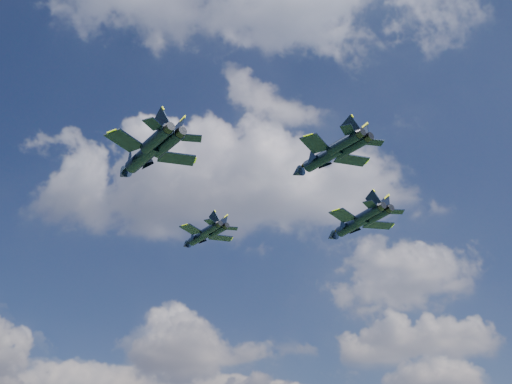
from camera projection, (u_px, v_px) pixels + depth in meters
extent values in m
cylinder|color=black|center=(201.00, 237.00, 112.61)|extent=(6.39, 6.66, 1.54)
cone|color=black|center=(186.00, 245.00, 116.11)|extent=(2.58, 2.61, 1.45)
ellipsoid|color=brown|center=(192.00, 239.00, 114.81)|extent=(2.28, 2.35, 0.70)
cube|color=black|center=(191.00, 229.00, 109.74)|extent=(3.66, 4.50, 0.15)
cube|color=black|center=(221.00, 238.00, 113.08)|extent=(4.47, 3.50, 0.15)
cube|color=black|center=(210.00, 222.00, 107.01)|extent=(1.87, 2.35, 0.12)
cube|color=black|center=(232.00, 228.00, 109.42)|extent=(2.32, 1.78, 0.12)
cube|color=black|center=(214.00, 219.00, 108.74)|extent=(2.16, 1.52, 2.57)
cube|color=black|center=(223.00, 221.00, 109.75)|extent=(1.51, 2.24, 2.57)
cylinder|color=black|center=(144.00, 156.00, 88.64)|extent=(8.10, 8.65, 1.98)
cone|color=black|center=(123.00, 174.00, 93.19)|extent=(3.30, 3.37, 1.87)
ellipsoid|color=brown|center=(132.00, 163.00, 91.51)|extent=(2.91, 3.05, 0.90)
cube|color=black|center=(125.00, 141.00, 84.98)|extent=(4.77, 5.79, 0.20)
cube|color=black|center=(176.00, 158.00, 89.16)|extent=(5.73, 4.42, 0.20)
cube|color=black|center=(153.00, 124.00, 81.40)|extent=(2.44, 3.04, 0.15)
cube|color=black|center=(192.00, 138.00, 84.42)|extent=(2.96, 2.24, 0.15)
cube|color=black|center=(162.00, 121.00, 83.60)|extent=(2.74, 2.00, 3.31)
cube|color=black|center=(178.00, 127.00, 84.88)|extent=(1.94, 2.91, 3.31)
cylinder|color=black|center=(353.00, 225.00, 111.20)|extent=(7.31, 8.85, 1.92)
cone|color=black|center=(331.00, 237.00, 115.91)|extent=(3.12, 3.31, 1.82)
ellipsoid|color=brown|center=(340.00, 229.00, 114.15)|extent=(2.67, 3.07, 0.88)
cube|color=black|center=(343.00, 215.00, 107.80)|extent=(4.92, 5.64, 0.19)
cube|color=black|center=(378.00, 225.00, 111.34)|extent=(5.46, 3.95, 0.19)
cube|color=black|center=(370.00, 204.00, 103.99)|extent=(2.54, 3.00, 0.15)
cube|color=black|center=(396.00, 212.00, 106.54)|extent=(2.78, 1.98, 0.15)
cube|color=black|center=(373.00, 200.00, 106.06)|extent=(2.49, 2.17, 3.22)
cube|color=black|center=(384.00, 203.00, 107.14)|extent=(1.86, 2.95, 3.22)
cylinder|color=black|center=(324.00, 157.00, 86.85)|extent=(7.16, 7.33, 1.71)
cone|color=black|center=(297.00, 173.00, 90.68)|extent=(2.87, 2.89, 1.61)
ellipsoid|color=brown|center=(308.00, 163.00, 89.27)|extent=(2.55, 2.60, 0.78)
cube|color=black|center=(315.00, 144.00, 83.64)|extent=(4.03, 4.99, 0.17)
cube|color=black|center=(352.00, 160.00, 87.41)|extent=(4.97, 3.92, 0.17)
cube|color=black|center=(348.00, 130.00, 80.66)|extent=(2.06, 2.60, 0.13)
cube|color=black|center=(374.00, 142.00, 83.38)|extent=(2.58, 2.00, 0.13)
cube|color=black|center=(351.00, 127.00, 82.58)|extent=(2.42, 1.68, 2.86)
cube|color=black|center=(362.00, 133.00, 83.73)|extent=(1.67, 2.47, 2.86)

